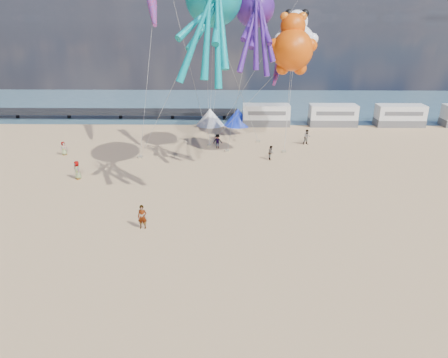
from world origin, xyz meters
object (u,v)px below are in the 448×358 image
motorhome_0 (266,115)px  beachgoer_6 (64,148)px  windsock_left (153,13)px  standing_person (142,217)px  sandbag_e (209,145)px  windsock_right (277,72)px  motorhome_1 (333,115)px  beachgoer_1 (271,153)px  sandbag_d (258,141)px  kite_teddy_orange (292,50)px  kite_octopus_purple (255,8)px  windsock_mid (211,11)px  motorhome_2 (400,115)px  tent_blue (238,117)px  beachgoer_7 (307,137)px  kite_panda (296,43)px  sandbag_c (284,152)px  beachgoer_2 (218,141)px  sandbag_a (140,157)px  sandbag_b (227,151)px  beachgoer_0 (77,170)px  tent_white (210,117)px

motorhome_0 → beachgoer_6: (-23.76, -13.80, -0.72)m
windsock_left → standing_person: bearing=-96.6°
sandbag_e → windsock_right: bearing=-20.6°
motorhome_1 → beachgoer_1: motorhome_1 is taller
motorhome_0 → standing_person: 32.61m
beachgoer_1 → sandbag_d: beachgoer_1 is taller
sandbag_e → kite_teddy_orange: size_ratio=0.07×
kite_octopus_purple → windsock_mid: kite_octopus_purple is taller
motorhome_2 → sandbag_d: 22.34m
tent_blue → beachgoer_7: size_ratio=2.15×
kite_panda → sandbag_e: bearing=-154.1°
motorhome_2 → windsock_mid: bearing=-152.0°
motorhome_0 → beachgoer_6: bearing=-149.8°
beachgoer_1 → windsock_mid: 15.61m
motorhome_0 → sandbag_c: (1.10, -12.56, -1.39)m
windsock_left → motorhome_1: bearing=15.1°
motorhome_1 → beachgoer_2: (-16.07, -11.02, -0.66)m
beachgoer_6 → sandbag_e: beachgoer_6 is taller
tent_blue → kite_octopus_purple: kite_octopus_purple is taller
tent_blue → standing_person: bearing=-103.7°
beachgoer_2 → sandbag_a: size_ratio=3.37×
sandbag_b → windsock_right: bearing=-7.9°
motorhome_2 → beachgoer_0: (-38.64, -20.95, -0.61)m
motorhome_2 → windsock_mid: windsock_mid is taller
beachgoer_1 → beachgoer_2: 7.13m
beachgoer_1 → windsock_right: windsock_right is taller
motorhome_0 → kite_panda: size_ratio=0.93×
motorhome_1 → sandbag_a: bearing=-148.9°
motorhome_0 → windsock_left: windsock_left is taller
tent_blue → kite_panda: (6.20, -9.17, 10.52)m
standing_person → windsock_mid: (4.40, 16.66, 14.06)m
tent_blue → kite_octopus_purple: size_ratio=0.40×
sandbag_c → kite_panda: (1.10, 3.40, 11.61)m
beachgoer_2 → windsock_right: size_ratio=0.39×
motorhome_2 → windsock_right: size_ratio=1.53×
motorhome_2 → beachgoer_6: (-42.76, -13.80, -0.72)m
windsock_right → kite_octopus_purple: bearing=-135.7°
beachgoer_2 → kite_panda: kite_panda is taller
motorhome_0 → beachgoer_2: 12.84m
motorhome_0 → beachgoer_7: motorhome_0 is taller
tent_white → kite_teddy_orange: (8.94, -15.38, 10.24)m
sandbag_c → windsock_mid: 17.00m
kite_octopus_purple → kite_teddy_orange: 5.40m
standing_person → windsock_left: size_ratio=0.27×
motorhome_1 → windsock_left: 28.69m
tent_blue → kite_panda: bearing=-55.9°
sandbag_d → kite_octopus_purple: (-1.18, -6.05, 15.15)m
motorhome_1 → beachgoer_7: motorhome_1 is taller
standing_person → beachgoer_1: 18.93m
motorhome_0 → sandbag_a: (-14.97, -14.75, -1.39)m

